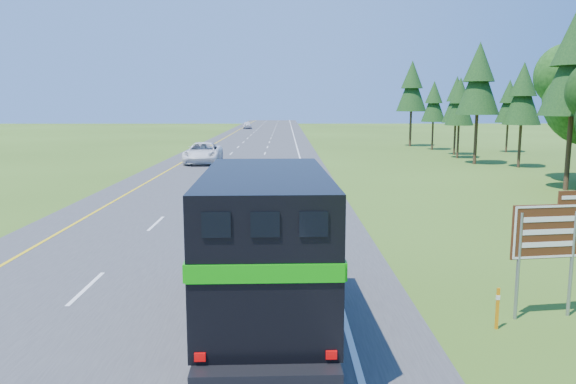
% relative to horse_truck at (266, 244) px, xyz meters
% --- Properties ---
extents(road, '(15.00, 260.00, 0.04)m').
position_rel_horse_truck_xyz_m(road, '(-3.55, 41.86, -2.08)').
color(road, '#38383A').
rests_on(road, ground).
extents(lane_markings, '(11.15, 260.00, 0.01)m').
position_rel_horse_truck_xyz_m(lane_markings, '(-3.55, 41.86, -2.06)').
color(lane_markings, yellow).
rests_on(lane_markings, road).
extents(horse_truck, '(3.00, 8.80, 3.86)m').
position_rel_horse_truck_xyz_m(horse_truck, '(0.00, 0.00, 0.00)').
color(horse_truck, black).
rests_on(horse_truck, road).
extents(white_suv, '(3.25, 6.78, 1.86)m').
position_rel_horse_truck_xyz_m(white_suv, '(-6.99, 37.95, -1.13)').
color(white_suv, white).
rests_on(white_suv, road).
extents(far_car, '(2.15, 4.67, 1.55)m').
position_rel_horse_truck_xyz_m(far_car, '(-7.73, 109.00, -1.29)').
color(far_car, silver).
rests_on(far_car, road).
extents(exit_sign, '(1.91, 0.34, 3.26)m').
position_rel_horse_truck_xyz_m(exit_sign, '(7.05, 0.62, 0.02)').
color(exit_sign, gray).
rests_on(exit_sign, ground).
extents(delineator, '(0.08, 0.05, 1.03)m').
position_rel_horse_truck_xyz_m(delineator, '(5.58, -0.13, -1.55)').
color(delineator, orange).
rests_on(delineator, ground).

